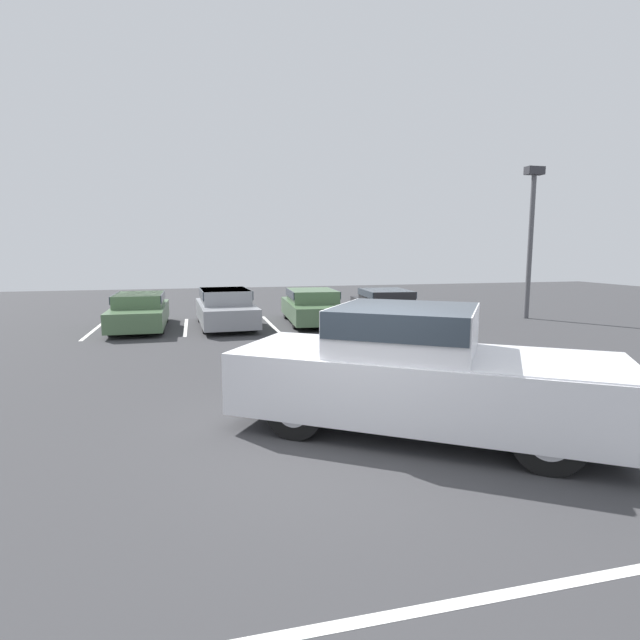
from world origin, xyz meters
TOP-DOWN VIEW (x-y plane):
  - ground_plane at (0.00, 0.00)m, footprint 60.00×60.00m
  - stall_stripe_a at (-5.24, 11.91)m, footprint 0.12×4.16m
  - stall_stripe_b at (-2.25, 11.91)m, footprint 0.12×4.16m
  - stall_stripe_c at (0.75, 11.91)m, footprint 0.12×4.16m
  - stall_stripe_d at (3.74, 11.91)m, footprint 0.12×4.16m
  - stall_stripe_e at (6.74, 11.91)m, footprint 0.12×4.16m
  - aisle_stripe_foreground at (1.34, -2.89)m, footprint 7.74×0.12m
  - pickup_truck at (1.34, 0.55)m, footprint 5.76×4.84m
  - parked_sedan_a at (-3.76, 11.95)m, footprint 1.74×4.50m
  - parked_sedan_b at (-0.87, 11.75)m, footprint 2.01×4.62m
  - parked_sedan_c at (2.30, 11.81)m, footprint 2.09×4.54m
  - parked_sedan_d at (5.28, 11.99)m, footprint 2.19×4.62m
  - light_post at (10.79, 10.97)m, footprint 0.70×0.36m
  - traffic_cone at (6.28, 2.76)m, footprint 0.46×0.46m
  - wheel_stop_curb at (3.85, 14.65)m, footprint 1.73×0.20m

SIDE VIEW (x-z plane):
  - ground_plane at x=0.00m, z-range 0.00..0.00m
  - stall_stripe_a at x=-5.24m, z-range 0.00..0.01m
  - stall_stripe_b at x=-2.25m, z-range 0.00..0.01m
  - stall_stripe_c at x=0.75m, z-range 0.00..0.01m
  - stall_stripe_d at x=3.74m, z-range 0.00..0.01m
  - stall_stripe_e at x=6.74m, z-range 0.00..0.01m
  - aisle_stripe_foreground at x=1.34m, z-range 0.00..0.01m
  - wheel_stop_curb at x=3.85m, z-range 0.00..0.14m
  - traffic_cone at x=6.28m, z-range -0.02..0.43m
  - parked_sedan_d at x=5.28m, z-range 0.05..1.20m
  - parked_sedan_a at x=-3.76m, z-range 0.04..1.24m
  - parked_sedan_c at x=2.30m, z-range 0.04..1.27m
  - parked_sedan_b at x=-0.87m, z-range 0.04..1.35m
  - pickup_truck at x=1.34m, z-range -0.01..1.86m
  - light_post at x=10.79m, z-range 0.66..6.48m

